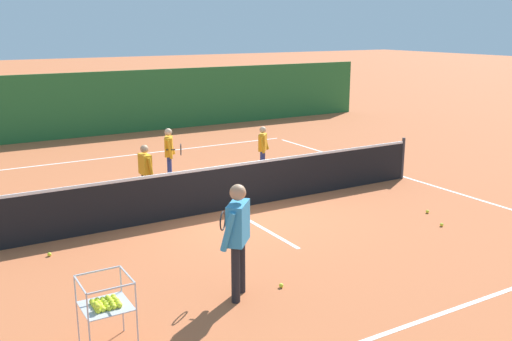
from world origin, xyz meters
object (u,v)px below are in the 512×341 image
at_px(student_1, 169,150).
at_px(tennis_ball_3, 281,285).
at_px(tennis_net, 229,187).
at_px(tennis_ball_1, 442,225).
at_px(tennis_ball_2, 49,254).
at_px(tennis_ball_5, 427,212).
at_px(instructor, 238,230).
at_px(student_2, 263,145).
at_px(ball_cart, 105,304).
at_px(student_0, 145,168).

xyz_separation_m(student_1, tennis_ball_3, (-0.87, -6.38, -0.78)).
bearing_deg(tennis_net, tennis_ball_1, -44.99).
distance_m(tennis_ball_2, tennis_ball_3, 4.04).
height_order(tennis_net, tennis_ball_5, tennis_net).
bearing_deg(tennis_ball_5, instructor, -165.95).
xyz_separation_m(student_2, ball_cart, (-5.98, -6.25, -0.17)).
bearing_deg(tennis_ball_5, student_0, 142.39).
xyz_separation_m(student_1, tennis_ball_5, (3.65, -5.00, -0.78)).
bearing_deg(tennis_ball_2, ball_cart, -89.62).
bearing_deg(tennis_ball_1, tennis_ball_2, 161.20).
height_order(ball_cart, tennis_ball_3, ball_cart).
xyz_separation_m(ball_cart, tennis_ball_5, (7.21, 1.69, -0.55)).
bearing_deg(student_1, tennis_ball_5, -53.88).
bearing_deg(tennis_net, student_0, 134.93).
distance_m(instructor, tennis_ball_1, 4.96).
height_order(student_1, tennis_ball_5, student_1).
bearing_deg(tennis_ball_5, ball_cart, -166.82).
xyz_separation_m(tennis_ball_1, tennis_ball_3, (-4.14, -0.66, 0.00)).
relative_size(student_1, tennis_ball_2, 19.85).
bearing_deg(ball_cart, tennis_ball_3, 6.55).
bearing_deg(tennis_ball_2, student_0, 39.52).
bearing_deg(student_2, tennis_ball_3, -118.95).
xyz_separation_m(student_0, ball_cart, (-2.46, -5.35, -0.20)).
height_order(student_2, tennis_ball_5, student_2).
height_order(student_1, ball_cart, student_1).
bearing_deg(student_0, tennis_ball_1, -45.01).
bearing_deg(tennis_net, student_1, 94.93).
bearing_deg(student_2, tennis_ball_2, -153.87).
bearing_deg(tennis_ball_1, instructor, -173.08).
xyz_separation_m(instructor, tennis_ball_2, (-2.03, 2.92, -0.97)).
height_order(ball_cart, tennis_ball_2, ball_cart).
height_order(tennis_net, tennis_ball_2, tennis_net).
distance_m(instructor, student_0, 4.99).
relative_size(student_0, tennis_ball_2, 19.04).
bearing_deg(ball_cart, tennis_ball_2, 90.38).
distance_m(instructor, student_2, 7.09).
xyz_separation_m(instructor, student_2, (3.98, 5.87, -0.26)).
relative_size(student_0, tennis_ball_5, 19.04).
distance_m(student_1, ball_cart, 7.58).
relative_size(instructor, ball_cart, 1.86).
bearing_deg(tennis_ball_3, student_1, 82.26).
xyz_separation_m(student_2, tennis_ball_1, (0.86, -5.28, -0.71)).
height_order(instructor, student_1, instructor).
xyz_separation_m(tennis_net, instructor, (-1.79, -3.63, 0.51)).
bearing_deg(ball_cart, tennis_net, 46.60).
relative_size(student_0, tennis_ball_1, 19.04).
relative_size(student_2, tennis_ball_1, 18.35).
xyz_separation_m(tennis_ball_2, tennis_ball_5, (7.23, -1.62, 0.00)).
bearing_deg(instructor, tennis_ball_2, 124.76).
height_order(tennis_net, tennis_ball_3, tennis_net).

